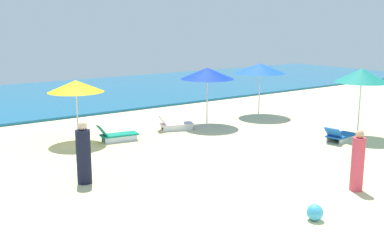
# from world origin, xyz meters

# --- Properties ---
(ocean) EXTENTS (60.00, 13.27, 0.12)m
(ocean) POSITION_xyz_m (0.00, 23.37, 0.06)
(ocean) COLOR #15618C
(ocean) RESTS_ON ground_plane
(umbrella_2) EXTENTS (2.03, 2.03, 2.30)m
(umbrella_2) POSITION_xyz_m (-1.87, 12.41, 2.08)
(umbrella_2) COLOR silver
(umbrella_2) RESTS_ON ground_plane
(lounge_chair_2_0) EXTENTS (1.56, 0.77, 0.65)m
(lounge_chair_2_0) POSITION_xyz_m (-0.69, 11.64, 0.24)
(lounge_chair_2_0) COLOR silver
(lounge_chair_2_0) RESTS_ON ground_plane
(umbrella_3) EXTENTS (2.39, 2.39, 2.48)m
(umbrella_3) POSITION_xyz_m (7.05, 12.11, 2.25)
(umbrella_3) COLOR silver
(umbrella_3) RESTS_ON ground_plane
(umbrella_4) EXTENTS (2.28, 2.28, 2.48)m
(umbrella_4) POSITION_xyz_m (3.74, 11.87, 2.24)
(umbrella_4) COLOR silver
(umbrella_4) RESTS_ON ground_plane
(lounge_chair_4_0) EXTENTS (1.62, 1.11, 0.69)m
(lounge_chair_4_0) POSITION_xyz_m (2.09, 11.96, 0.25)
(lounge_chair_4_0) COLOR silver
(lounge_chair_4_0) RESTS_ON ground_plane
(umbrella_5) EXTENTS (2.00, 2.00, 2.65)m
(umbrella_5) POSITION_xyz_m (7.21, 6.81, 2.38)
(umbrella_5) COLOR silver
(umbrella_5) RESTS_ON ground_plane
(lounge_chair_5_0) EXTENTS (1.47, 0.77, 0.60)m
(lounge_chair_5_0) POSITION_xyz_m (6.04, 6.77, 0.22)
(lounge_chair_5_0) COLOR silver
(lounge_chair_5_0) RESTS_ON ground_plane
(beachgoer_0) EXTENTS (0.47, 0.47, 1.63)m
(beachgoer_0) POSITION_xyz_m (2.02, 3.26, 0.76)
(beachgoer_0) COLOR #D34056
(beachgoer_0) RESTS_ON ground_plane
(beachgoer_1) EXTENTS (0.55, 0.55, 1.74)m
(beachgoer_1) POSITION_xyz_m (-3.52, 8.01, 0.81)
(beachgoer_1) COLOR black
(beachgoer_1) RESTS_ON ground_plane
(beach_ball_2) EXTENTS (0.37, 0.37, 0.37)m
(beach_ball_2) POSITION_xyz_m (-0.37, 2.65, 0.19)
(beach_ball_2) COLOR #39A1D9
(beach_ball_2) RESTS_ON ground_plane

